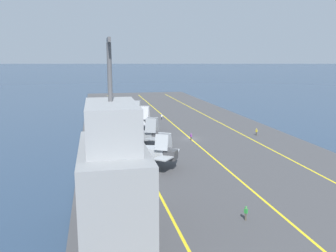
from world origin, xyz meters
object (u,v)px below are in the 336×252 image
(crew_yellow_vest, at_px, (256,132))
(island_tower, at_px, (113,178))
(parked_jet_fourth, at_px, (118,113))
(crew_purple_vest, at_px, (191,136))
(parked_jet_third, at_px, (123,122))
(parked_jet_nearest, at_px, (133,152))
(crew_white_vest, at_px, (162,116))
(parked_jet_second, at_px, (127,135))
(crew_green_vest, at_px, (246,213))

(crew_yellow_vest, distance_m, island_tower, 56.67)
(parked_jet_fourth, height_order, crew_purple_vest, parked_jet_fourth)
(parked_jet_fourth, bearing_deg, parked_jet_third, -179.08)
(parked_jet_nearest, xyz_separation_m, parked_jet_third, (31.08, -0.77, -0.27))
(parked_jet_third, relative_size, crew_white_vest, 9.51)
(parked_jet_fourth, bearing_deg, crew_white_vest, -93.20)
(parked_jet_second, xyz_separation_m, crew_purple_vest, (2.07, -15.05, -1.57))
(crew_purple_vest, bearing_deg, island_tower, 153.92)
(parked_jet_third, xyz_separation_m, island_tower, (-54.52, 5.45, 3.83))
(parked_jet_fourth, relative_size, crew_white_vest, 9.77)
(parked_jet_fourth, bearing_deg, crew_purple_vest, -153.40)
(parked_jet_fourth, xyz_separation_m, crew_green_vest, (-70.63, -10.20, -1.49))
(crew_yellow_vest, distance_m, crew_green_vest, 48.05)
(parked_jet_fourth, relative_size, crew_purple_vest, 10.32)
(crew_yellow_vest, relative_size, crew_white_vest, 1.01)
(parked_jet_fourth, distance_m, crew_yellow_vest, 42.36)
(parked_jet_third, distance_m, crew_yellow_vest, 33.94)
(crew_white_vest, bearing_deg, crew_purple_vest, -177.00)
(crew_purple_vest, bearing_deg, parked_jet_fourth, 26.60)
(parked_jet_second, xyz_separation_m, crew_white_vest, (30.80, -13.55, -1.52))
(crew_yellow_vest, xyz_separation_m, crew_green_vest, (-42.85, 21.75, 0.00))
(crew_green_vest, bearing_deg, parked_jet_third, 10.27)
(crew_white_vest, bearing_deg, crew_yellow_vest, -145.35)
(parked_jet_second, relative_size, crew_white_vest, 9.58)
(parked_jet_third, xyz_separation_m, crew_green_vest, (-54.90, -9.94, -1.47))
(parked_jet_nearest, distance_m, crew_white_vest, 48.11)
(crew_yellow_vest, bearing_deg, parked_jet_nearest, 120.37)
(parked_jet_second, bearing_deg, island_tower, 172.78)
(parked_jet_nearest, relative_size, island_tower, 0.76)
(parked_jet_fourth, height_order, crew_green_vest, parked_jet_fourth)
(parked_jet_second, xyz_separation_m, parked_jet_third, (15.82, -0.54, -0.03))
(crew_white_vest, bearing_deg, parked_jet_fourth, 86.80)
(parked_jet_nearest, xyz_separation_m, crew_yellow_vest, (19.02, -32.46, -1.75))
(crew_green_vest, relative_size, crew_purple_vest, 1.07)
(parked_jet_third, height_order, crew_purple_vest, parked_jet_third)
(parked_jet_third, height_order, crew_yellow_vest, parked_jet_third)
(parked_jet_second, relative_size, crew_green_vest, 9.48)
(parked_jet_second, distance_m, crew_yellow_vest, 32.49)
(parked_jet_nearest, height_order, parked_jet_third, parked_jet_third)
(parked_jet_second, distance_m, crew_white_vest, 33.69)
(crew_green_vest, bearing_deg, crew_purple_vest, -6.33)
(crew_white_vest, bearing_deg, crew_green_vest, 177.49)
(crew_purple_vest, bearing_deg, parked_jet_nearest, 138.60)
(crew_yellow_vest, bearing_deg, parked_jet_third, 69.18)
(parked_jet_second, bearing_deg, parked_jet_nearest, 179.15)
(parked_jet_second, bearing_deg, crew_green_vest, -164.98)
(parked_jet_nearest, relative_size, parked_jet_third, 0.96)
(parked_jet_third, distance_m, parked_jet_fourth, 15.73)
(island_tower, bearing_deg, crew_white_vest, -14.87)
(parked_jet_nearest, xyz_separation_m, crew_green_vest, (-23.82, -10.71, -1.75))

